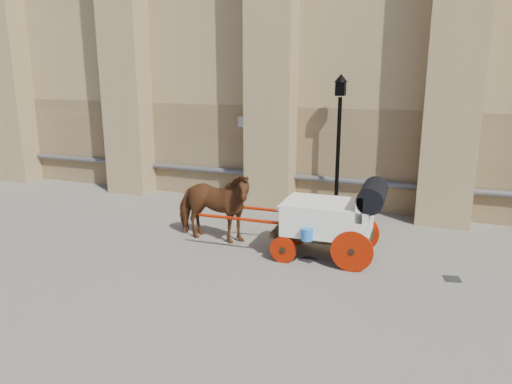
% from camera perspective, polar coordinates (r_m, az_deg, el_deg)
% --- Properties ---
extents(ground, '(90.00, 90.00, 0.00)m').
position_cam_1_polar(ground, '(11.91, 0.47, -6.52)').
color(ground, '#6B6558').
rests_on(ground, ground).
extents(horse, '(0.99, 2.13, 1.79)m').
position_cam_1_polar(horse, '(12.19, -4.95, -1.64)').
color(horse, brown).
rests_on(horse, ground).
extents(carriage, '(4.21, 1.52, 1.83)m').
position_cam_1_polar(carriage, '(11.18, 8.90, -2.78)').
color(carriage, black).
rests_on(carriage, ground).
extents(street_lamp, '(0.37, 0.37, 3.99)m').
position_cam_1_polar(street_lamp, '(14.30, 9.40, 5.73)').
color(street_lamp, black).
rests_on(street_lamp, ground).
extents(drain_grate_near, '(0.42, 0.42, 0.01)m').
position_cam_1_polar(drain_grate_near, '(11.34, 5.97, -7.68)').
color(drain_grate_near, black).
rests_on(drain_grate_near, ground).
extents(drain_grate_far, '(0.38, 0.38, 0.01)m').
position_cam_1_polar(drain_grate_far, '(11.09, 21.51, -9.22)').
color(drain_grate_far, black).
rests_on(drain_grate_far, ground).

